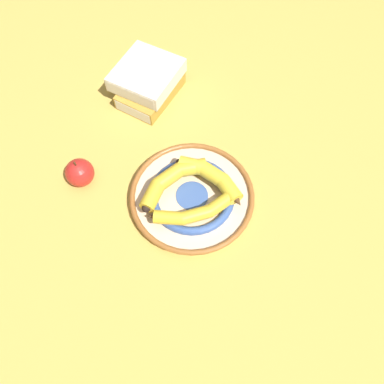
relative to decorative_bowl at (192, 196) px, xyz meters
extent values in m
plane|color=gold|center=(-0.01, 0.02, -0.02)|extent=(2.80, 2.80, 0.00)
cylinder|color=beige|center=(0.00, 0.00, -0.01)|extent=(0.29, 0.29, 0.02)
torus|color=#385699|center=(0.00, 0.00, 0.01)|extent=(0.21, 0.21, 0.02)
cylinder|color=#385699|center=(0.00, 0.00, 0.00)|extent=(0.08, 0.08, 0.00)
torus|color=#995B28|center=(0.00, 0.00, 0.01)|extent=(0.30, 0.30, 0.01)
cylinder|color=yellow|center=(0.05, -0.07, 0.03)|extent=(0.06, 0.07, 0.04)
cylinder|color=yellow|center=(0.06, -0.02, 0.03)|extent=(0.04, 0.06, 0.04)
cylinder|color=yellow|center=(0.05, 0.04, 0.03)|extent=(0.06, 0.07, 0.04)
sphere|color=yellow|center=(0.06, -0.05, 0.03)|extent=(0.04, 0.04, 0.04)
sphere|color=yellow|center=(0.06, 0.01, 0.03)|extent=(0.04, 0.04, 0.04)
cone|color=#472D19|center=(0.04, -0.10, 0.03)|extent=(0.04, 0.04, 0.03)
sphere|color=black|center=(0.04, 0.07, 0.03)|extent=(0.02, 0.02, 0.02)
cylinder|color=gold|center=(0.05, 0.03, 0.03)|extent=(0.07, 0.07, 0.04)
cylinder|color=gold|center=(0.00, 0.06, 0.03)|extent=(0.07, 0.05, 0.04)
cylinder|color=gold|center=(-0.07, 0.07, 0.03)|extent=(0.07, 0.05, 0.04)
sphere|color=gold|center=(0.03, 0.06, 0.03)|extent=(0.04, 0.04, 0.04)
sphere|color=gold|center=(-0.04, 0.07, 0.03)|extent=(0.04, 0.04, 0.04)
cone|color=#472D19|center=(0.07, 0.01, 0.03)|extent=(0.04, 0.04, 0.03)
sphere|color=black|center=(-0.10, 0.06, 0.03)|extent=(0.02, 0.02, 0.02)
cylinder|color=gold|center=(-0.09, 0.01, 0.03)|extent=(0.06, 0.07, 0.03)
cylinder|color=gold|center=(-0.05, -0.04, 0.03)|extent=(0.07, 0.07, 0.03)
cylinder|color=gold|center=(0.01, -0.07, 0.03)|extent=(0.07, 0.05, 0.03)
sphere|color=gold|center=(-0.07, -0.02, 0.03)|extent=(0.03, 0.03, 0.03)
sphere|color=gold|center=(-0.02, -0.06, 0.03)|extent=(0.03, 0.03, 0.03)
cone|color=#472D19|center=(-0.11, 0.03, 0.03)|extent=(0.03, 0.04, 0.02)
sphere|color=black|center=(0.04, -0.08, 0.03)|extent=(0.02, 0.02, 0.02)
cube|color=#B28933|center=(0.21, 0.29, 0.00)|extent=(0.19, 0.14, 0.04)
cube|color=white|center=(0.21, 0.28, 0.00)|extent=(0.18, 0.13, 0.03)
cube|color=silver|center=(0.22, 0.30, 0.05)|extent=(0.19, 0.18, 0.04)
cube|color=white|center=(0.22, 0.30, 0.05)|extent=(0.18, 0.16, 0.03)
sphere|color=red|center=(-0.11, 0.26, 0.02)|extent=(0.07, 0.07, 0.07)
cylinder|color=#4C3319|center=(-0.11, 0.26, 0.06)|extent=(0.00, 0.00, 0.01)
camera|label=1|loc=(-0.34, -0.23, 0.81)|focal=35.00mm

